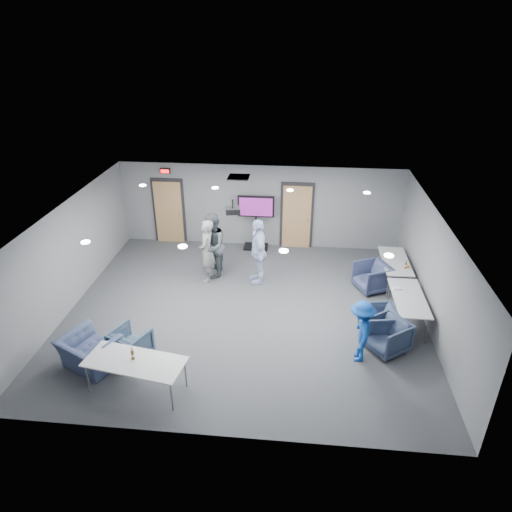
# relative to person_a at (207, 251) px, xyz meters

# --- Properties ---
(floor) EXTENTS (9.00, 9.00, 0.00)m
(floor) POSITION_rel_person_a_xyz_m (1.26, -1.49, -0.92)
(floor) COLOR #323539
(floor) RESTS_ON ground
(ceiling) EXTENTS (9.00, 9.00, 0.00)m
(ceiling) POSITION_rel_person_a_xyz_m (1.26, -1.49, 1.78)
(ceiling) COLOR white
(ceiling) RESTS_ON wall_back
(wall_back) EXTENTS (9.00, 0.02, 2.70)m
(wall_back) POSITION_rel_person_a_xyz_m (1.26, 2.51, 0.43)
(wall_back) COLOR slate
(wall_back) RESTS_ON floor
(wall_front) EXTENTS (9.00, 0.02, 2.70)m
(wall_front) POSITION_rel_person_a_xyz_m (1.26, -5.49, 0.43)
(wall_front) COLOR slate
(wall_front) RESTS_ON floor
(wall_left) EXTENTS (0.02, 8.00, 2.70)m
(wall_left) POSITION_rel_person_a_xyz_m (-3.24, -1.49, 0.43)
(wall_left) COLOR slate
(wall_left) RESTS_ON floor
(wall_right) EXTENTS (0.02, 8.00, 2.70)m
(wall_right) POSITION_rel_person_a_xyz_m (5.76, -1.49, 0.43)
(wall_right) COLOR slate
(wall_right) RESTS_ON floor
(door_left) EXTENTS (1.06, 0.17, 2.24)m
(door_left) POSITION_rel_person_a_xyz_m (-1.74, 2.46, 0.14)
(door_left) COLOR black
(door_left) RESTS_ON wall_back
(door_right) EXTENTS (1.06, 0.17, 2.24)m
(door_right) POSITION_rel_person_a_xyz_m (2.46, 2.46, 0.14)
(door_right) COLOR black
(door_right) RESTS_ON wall_back
(exit_sign) EXTENTS (0.32, 0.08, 0.16)m
(exit_sign) POSITION_rel_person_a_xyz_m (-1.74, 2.44, 1.53)
(exit_sign) COLOR black
(exit_sign) RESTS_ON wall_back
(hvac_diffuser) EXTENTS (0.60, 0.60, 0.03)m
(hvac_diffuser) POSITION_rel_person_a_xyz_m (0.76, 1.31, 1.76)
(hvac_diffuser) COLOR black
(hvac_diffuser) RESTS_ON ceiling
(downlights) EXTENTS (6.18, 3.78, 0.02)m
(downlights) POSITION_rel_person_a_xyz_m (1.26, -1.49, 1.76)
(downlights) COLOR white
(downlights) RESTS_ON ceiling
(person_a) EXTENTS (0.47, 0.69, 1.85)m
(person_a) POSITION_rel_person_a_xyz_m (0.00, 0.00, 0.00)
(person_a) COLOR gray
(person_a) RESTS_ON floor
(person_b) EXTENTS (0.81, 0.99, 1.91)m
(person_b) POSITION_rel_person_a_xyz_m (0.10, 0.29, 0.03)
(person_b) COLOR #4B555B
(person_b) RESTS_ON floor
(person_c) EXTENTS (0.72, 1.20, 1.92)m
(person_c) POSITION_rel_person_a_xyz_m (1.44, 0.06, 0.03)
(person_c) COLOR #C4D3FC
(person_c) RESTS_ON floor
(person_d) EXTENTS (0.64, 0.99, 1.46)m
(person_d) POSITION_rel_person_a_xyz_m (3.96, -3.07, -0.20)
(person_d) COLOR #18479E
(person_d) RESTS_ON floor
(chair_right_a) EXTENTS (1.12, 1.11, 0.78)m
(chair_right_a) POSITION_rel_person_a_xyz_m (4.61, -0.05, -0.54)
(chair_right_a) COLOR #363F5E
(chair_right_a) RESTS_ON floor
(chair_right_b) EXTENTS (0.95, 0.93, 0.75)m
(chair_right_b) POSITION_rel_person_a_xyz_m (4.52, -2.20, -0.55)
(chair_right_b) COLOR #334059
(chair_right_b) RESTS_ON floor
(chair_right_c) EXTENTS (1.15, 1.14, 0.76)m
(chair_right_c) POSITION_rel_person_a_xyz_m (4.61, -2.70, -0.54)
(chair_right_c) COLOR #333F58
(chair_right_c) RESTS_ON floor
(chair_front_a) EXTENTS (0.98, 0.99, 0.69)m
(chair_front_a) POSITION_rel_person_a_xyz_m (-1.03, -3.49, -0.58)
(chair_front_a) COLOR #394D64
(chair_front_a) RESTS_ON floor
(chair_front_b) EXTENTS (1.44, 1.38, 0.73)m
(chair_front_b) POSITION_rel_person_a_xyz_m (-1.79, -3.89, -0.56)
(chair_front_b) COLOR #3C4868
(chair_front_b) RESTS_ON floor
(table_right_a) EXTENTS (0.72, 1.74, 0.73)m
(table_right_a) POSITION_rel_person_a_xyz_m (5.26, 0.33, -0.24)
(table_right_a) COLOR #B7BABC
(table_right_a) RESTS_ON floor
(table_right_b) EXTENTS (0.75, 1.80, 0.73)m
(table_right_b) POSITION_rel_person_a_xyz_m (5.26, -1.57, -0.24)
(table_right_b) COLOR #B7BABC
(table_right_b) RESTS_ON floor
(table_front_left) EXTENTS (2.08, 1.14, 0.73)m
(table_front_left) POSITION_rel_person_a_xyz_m (-0.55, -4.49, -0.23)
(table_front_left) COLOR #B7BABC
(table_front_left) RESTS_ON floor
(bottle_front) EXTENTS (0.07, 0.07, 0.27)m
(bottle_front) POSITION_rel_person_a_xyz_m (-0.60, -4.43, -0.09)
(bottle_front) COLOR #4F330D
(bottle_front) RESTS_ON table_front_left
(bottle_right) EXTENTS (0.06, 0.06, 0.23)m
(bottle_right) POSITION_rel_person_a_xyz_m (5.45, -0.09, -0.11)
(bottle_right) COLOR #4F330D
(bottle_right) RESTS_ON table_right_a
(snack_box) EXTENTS (0.16, 0.11, 0.03)m
(snack_box) POSITION_rel_person_a_xyz_m (5.49, -0.03, -0.18)
(snack_box) COLOR orange
(snack_box) RESTS_ON table_right_a
(wrapper) EXTENTS (0.22, 0.17, 0.04)m
(wrapper) POSITION_rel_person_a_xyz_m (5.03, -1.22, -0.17)
(wrapper) COLOR silver
(wrapper) RESTS_ON table_right_b
(tv_stand) EXTENTS (1.16, 0.55, 1.78)m
(tv_stand) POSITION_rel_person_a_xyz_m (1.16, 2.25, 0.09)
(tv_stand) COLOR black
(tv_stand) RESTS_ON floor
(projector) EXTENTS (0.41, 0.38, 0.36)m
(projector) POSITION_rel_person_a_xyz_m (0.85, -0.57, 1.48)
(projector) COLOR black
(projector) RESTS_ON ceiling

